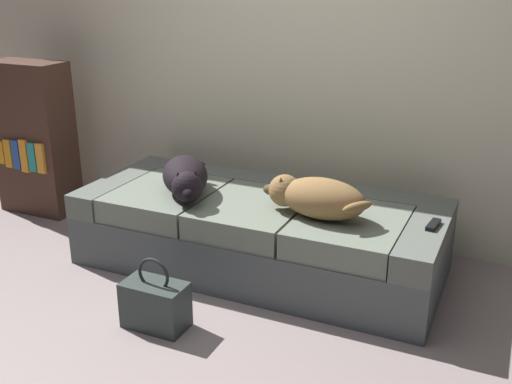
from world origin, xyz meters
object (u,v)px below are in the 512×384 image
at_px(dog_dark, 186,177).
at_px(bookshelf, 34,138).
at_px(couch, 260,232).
at_px(tv_remote, 433,225).
at_px(handbag, 155,304).
at_px(dog_tan, 316,197).

height_order(dog_dark, bookshelf, bookshelf).
relative_size(dog_dark, bookshelf, 0.52).
height_order(couch, bookshelf, bookshelf).
bearing_deg(tv_remote, couch, -175.09).
bearing_deg(bookshelf, handbag, -30.74).
relative_size(couch, dog_dark, 3.69).
xyz_separation_m(couch, tv_remote, (0.99, -0.02, 0.23)).
bearing_deg(handbag, dog_dark, 107.56).
relative_size(dog_tan, handbag, 1.69).
xyz_separation_m(dog_dark, dog_tan, (0.81, -0.00, 0.00)).
xyz_separation_m(couch, handbag, (-0.20, -0.82, -0.09)).
distance_m(tv_remote, handbag, 1.47).
distance_m(dog_dark, tv_remote, 1.41).
bearing_deg(handbag, dog_tan, 49.35).
height_order(couch, tv_remote, tv_remote).
relative_size(couch, bookshelf, 1.93).
bearing_deg(bookshelf, couch, -5.23).
distance_m(couch, bookshelf, 1.91).
bearing_deg(dog_dark, dog_tan, -0.09).
bearing_deg(tv_remote, dog_dark, -169.16).
height_order(dog_tan, handbag, dog_tan).
bearing_deg(dog_tan, tv_remote, 11.00).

